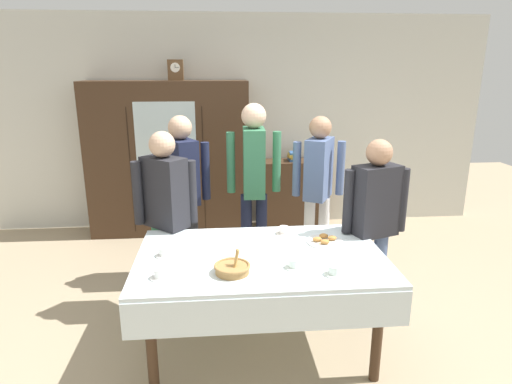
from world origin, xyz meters
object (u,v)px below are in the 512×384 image
at_px(person_behind_table_left, 374,215).
at_px(person_by_cabinet, 254,174).
at_px(mantel_clock, 176,70).
at_px(spoon_front_edge, 229,257).
at_px(tea_cup_far_right, 284,231).
at_px(spoon_far_right, 183,235).
at_px(wall_cabinet, 169,159).
at_px(bookshelf_low, 293,194).
at_px(tea_cup_far_left, 295,264).
at_px(bread_basket, 232,268).
at_px(pastry_plate, 325,241).
at_px(book_stack, 294,156).
at_px(dining_table, 261,269).
at_px(person_near_right_end, 183,184).
at_px(tea_cup_back_edge, 165,252).
at_px(tea_cup_front_edge, 334,271).
at_px(person_behind_table_right, 166,206).
at_px(person_beside_shelf, 318,180).
at_px(tea_cup_mid_right, 160,274).

xyz_separation_m(person_behind_table_left, person_by_cabinet, (-0.89, 0.87, 0.14)).
distance_m(mantel_clock, spoon_front_edge, 2.92).
distance_m(tea_cup_far_right, spoon_far_right, 0.81).
relative_size(wall_cabinet, spoon_front_edge, 16.54).
bearing_deg(bookshelf_low, tea_cup_far_left, -99.65).
distance_m(bread_basket, pastry_plate, 0.85).
height_order(mantel_clock, bookshelf_low, mantel_clock).
distance_m(bookshelf_low, spoon_front_edge, 2.81).
distance_m(book_stack, tea_cup_far_left, 2.88).
xyz_separation_m(dining_table, person_near_right_end, (-0.63, 1.22, 0.32)).
height_order(bookshelf_low, bread_basket, bread_basket).
bearing_deg(tea_cup_back_edge, person_behind_table_left, 10.83).
xyz_separation_m(book_stack, tea_cup_front_edge, (-0.24, -2.96, -0.15)).
xyz_separation_m(spoon_front_edge, person_behind_table_left, (1.17, 0.37, 0.15)).
xyz_separation_m(bookshelf_low, tea_cup_front_edge, (-0.24, -2.96, 0.35)).
distance_m(tea_cup_far_left, person_behind_table_right, 1.28).
height_order(wall_cabinet, person_behind_table_left, wall_cabinet).
bearing_deg(tea_cup_far_left, person_by_cabinet, 96.03).
height_order(bookshelf_low, person_near_right_end, person_near_right_end).
height_order(pastry_plate, person_near_right_end, person_near_right_end).
bearing_deg(tea_cup_back_edge, book_stack, 62.04).
bearing_deg(tea_cup_back_edge, bread_basket, -33.19).
xyz_separation_m(book_stack, person_behind_table_left, (0.26, -2.26, -0.02)).
xyz_separation_m(tea_cup_front_edge, person_behind_table_left, (0.50, 0.70, 0.12)).
bearing_deg(spoon_far_right, person_beside_shelf, 33.87).
height_order(mantel_clock, tea_cup_back_edge, mantel_clock).
height_order(book_stack, spoon_far_right, book_stack).
bearing_deg(tea_cup_front_edge, person_behind_table_right, 139.90).
bearing_deg(person_behind_table_right, tea_cup_far_left, -42.77).
distance_m(mantel_clock, tea_cup_front_edge, 3.38).
distance_m(tea_cup_back_edge, person_near_right_end, 1.16).
bearing_deg(dining_table, person_behind_table_right, 137.67).
bearing_deg(tea_cup_front_edge, mantel_clock, 112.50).
bearing_deg(person_near_right_end, mantel_clock, 95.62).
bearing_deg(tea_cup_far_right, mantel_clock, 114.46).
relative_size(bookshelf_low, spoon_far_right, 7.58).
height_order(mantel_clock, bread_basket, mantel_clock).
distance_m(wall_cabinet, pastry_plate, 2.76).
height_order(book_stack, tea_cup_far_right, book_stack).
distance_m(tea_cup_far_right, tea_cup_back_edge, 0.97).
distance_m(tea_cup_far_left, spoon_front_edge, 0.48).
bearing_deg(spoon_far_right, wall_cabinet, 98.48).
bearing_deg(book_stack, pastry_plate, -94.22).
bearing_deg(tea_cup_far_left, tea_cup_mid_right, -175.40).
distance_m(tea_cup_far_left, person_behind_table_left, 0.95).
height_order(wall_cabinet, person_by_cabinet, wall_cabinet).
height_order(bread_basket, person_behind_table_right, person_behind_table_right).
xyz_separation_m(tea_cup_far_left, person_behind_table_right, (-0.93, 0.86, 0.15)).
relative_size(tea_cup_far_right, person_beside_shelf, 0.08).
bearing_deg(bread_basket, mantel_clock, 101.05).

